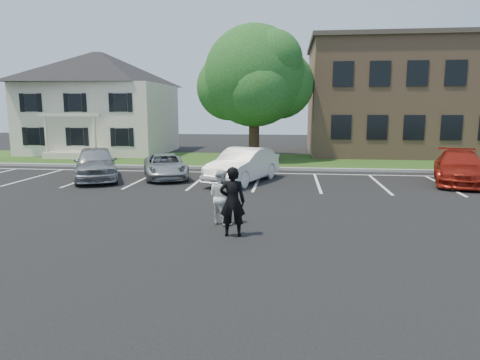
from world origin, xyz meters
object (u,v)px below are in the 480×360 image
Objects in this scene: office_building at (461,98)px; man_black_suit at (232,202)px; car_silver_west at (96,163)px; house at (101,103)px; car_silver_minivan at (165,166)px; man_white_shirt at (221,197)px; car_red_compact at (459,167)px; car_white_sedan at (243,165)px; tree at (256,79)px.

man_black_suit is (-14.00, -22.73, -3.21)m from office_building.
car_silver_west is (-7.81, 8.41, -0.14)m from man_black_suit.
house is 14.50m from car_silver_minivan.
man_white_shirt is 0.39× the size of car_silver_minivan.
office_building reaches higher than house.
house is at bearing 169.13° from car_red_compact.
man_black_suit is 1.29m from man_white_shirt.
man_black_suit is 11.48m from car_silver_west.
office_building is 14.52m from car_red_compact.
car_silver_west is 7.15m from car_white_sedan.
tree is 1.85× the size of car_silver_west.
house is 6.21× the size of man_white_shirt.
house is 12.66m from tree.
tree is at bearing -92.11° from man_black_suit.
man_black_suit is (0.82, -17.59, -4.40)m from tree.
car_red_compact is (9.27, 9.44, -0.21)m from man_black_suit.
car_silver_west is at bearing -11.71° from man_white_shirt.
house reaches higher than car_red_compact.
man_white_shirt reaches higher than car_white_sedan.
car_silver_minivan is 13.89m from car_red_compact.
man_black_suit reaches higher than car_red_compact.
man_black_suit reaches higher than car_silver_west.
car_white_sedan is at bearing -88.99° from tree.
car_silver_minivan is (-4.12, 8.13, -0.23)m from man_white_shirt.
man_black_suit is 13.23m from car_red_compact.
tree reaches higher than man_white_shirt.
car_white_sedan is 9.97m from car_red_compact.
car_silver_minivan is 4.04m from car_white_sedan.
house is 17.59m from car_white_sedan.
office_building is 26.30m from car_silver_west.
man_black_suit is at bearing -57.88° from house.
man_black_suit reaches higher than car_white_sedan.
office_building reaches higher than car_red_compact.
man_black_suit is 10.40m from car_silver_minivan.
office_building is 26.18m from man_white_shirt.
car_red_compact is at bearing -21.86° from car_silver_west.
car_red_compact is (9.93, 0.89, -0.06)m from car_white_sedan.
tree is at bearing -14.37° from house.
man_white_shirt is at bearing -84.09° from car_silver_minivan.
office_building is 4.72× the size of car_silver_west.
man_white_shirt is at bearing -68.11° from car_white_sedan.
car_silver_west is at bearing -127.29° from tree.
tree is 4.63× the size of man_black_suit.
tree is 10.27m from car_silver_minivan.
house is at bearing 165.63° from tree.
man_black_suit reaches higher than man_white_shirt.
office_building is 26.89m from man_black_suit.
house is at bearing 156.04° from car_white_sedan.
car_white_sedan is at bearing -90.35° from man_black_suit.
car_silver_west reaches higher than car_white_sedan.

